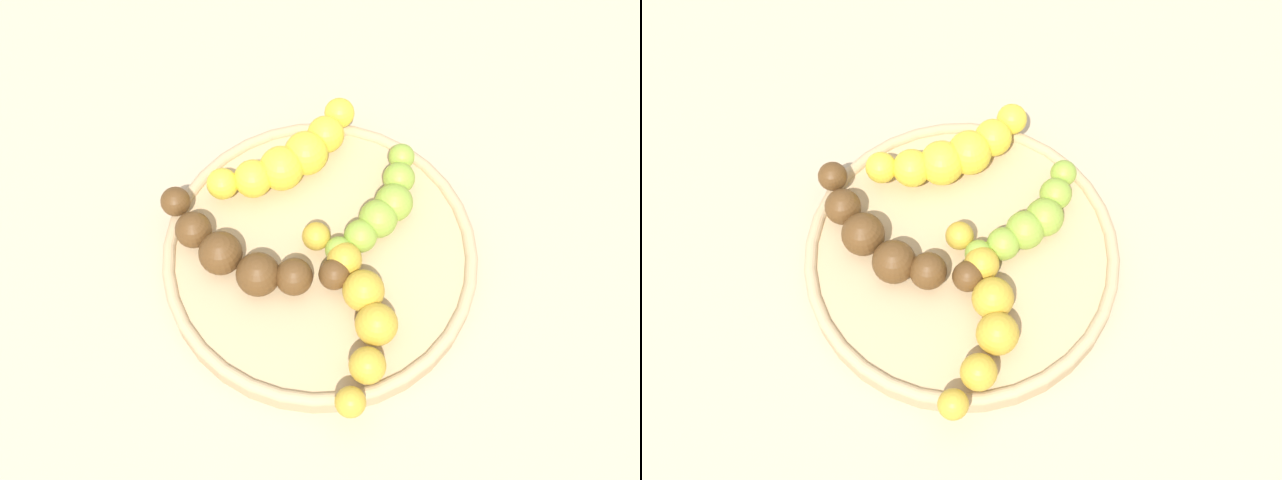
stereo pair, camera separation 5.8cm
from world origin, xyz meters
TOP-DOWN VIEW (x-y plane):
  - ground_plane at (0.00, 0.00)m, footprint 2.40×2.40m
  - fruit_bowl at (0.00, 0.00)m, footprint 0.25×0.25m
  - banana_overripe at (-0.06, 0.02)m, footprint 0.10×0.14m
  - banana_spotted at (-0.01, -0.06)m, footprint 0.08×0.14m
  - banana_green at (0.06, 0.00)m, footprint 0.11×0.07m
  - banana_yellow at (0.02, 0.08)m, footprint 0.14×0.05m

SIDE VIEW (x-z plane):
  - ground_plane at x=0.00m, z-range 0.00..0.00m
  - fruit_bowl at x=0.00m, z-range 0.00..0.02m
  - banana_green at x=0.06m, z-range 0.02..0.05m
  - banana_spotted at x=-0.01m, z-range 0.02..0.05m
  - banana_overripe at x=-0.06m, z-range 0.02..0.05m
  - banana_yellow at x=0.02m, z-range 0.02..0.06m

